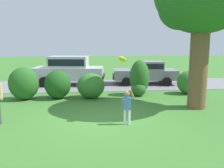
{
  "coord_description": "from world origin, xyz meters",
  "views": [
    {
      "loc": [
        -0.65,
        -8.62,
        2.86
      ],
      "look_at": [
        0.33,
        1.43,
        1.1
      ],
      "focal_mm": 38.97,
      "sensor_mm": 36.0,
      "label": 1
    }
  ],
  "objects": [
    {
      "name": "parked_suv",
      "position": [
        -1.95,
        7.57,
        1.08
      ],
      "size": [
        4.87,
        2.49,
        1.92
      ],
      "color": "silver",
      "rests_on": "ground"
    },
    {
      "name": "ground_plane",
      "position": [
        0.0,
        0.0,
        0.0
      ],
      "size": [
        80.0,
        80.0,
        0.0
      ],
      "primitive_type": "plane",
      "color": "#3D752D"
    },
    {
      "name": "driveway_strip",
      "position": [
        0.0,
        7.33,
        0.01
      ],
      "size": [
        28.0,
        4.4,
        0.02
      ],
      "primitive_type": "cube",
      "color": "slate",
      "rests_on": "ground"
    },
    {
      "name": "shrub_centre_left",
      "position": [
        -2.22,
        3.72,
        0.72
      ],
      "size": [
        1.33,
        1.24,
        1.44
      ],
      "color": "#1E511C",
      "rests_on": "ground"
    },
    {
      "name": "parked_sedan",
      "position": [
        3.27,
        7.47,
        0.85
      ],
      "size": [
        4.55,
        2.4,
        1.56
      ],
      "color": "gray",
      "rests_on": "ground"
    },
    {
      "name": "shrub_centre_right",
      "position": [
        2.07,
        4.09,
        0.84
      ],
      "size": [
        1.05,
        1.18,
        1.9
      ],
      "color": "#286023",
      "rests_on": "ground"
    },
    {
      "name": "shrub_near_tree",
      "position": [
        -3.86,
        3.61,
        0.81
      ],
      "size": [
        1.48,
        1.18,
        1.63
      ],
      "color": "#286023",
      "rests_on": "ground"
    },
    {
      "name": "shrub_far_end",
      "position": [
        4.87,
        4.19,
        0.64
      ],
      "size": [
        1.31,
        1.07,
        1.29
      ],
      "color": "#33702B",
      "rests_on": "ground"
    },
    {
      "name": "shrub_centre",
      "position": [
        -0.51,
        3.64,
        0.59
      ],
      "size": [
        1.41,
        1.31,
        1.29
      ],
      "color": "#33702B",
      "rests_on": "ground"
    },
    {
      "name": "frisbee",
      "position": [
        0.54,
        -0.16,
        2.26
      ],
      "size": [
        0.32,
        0.26,
        0.28
      ],
      "color": "yellow"
    },
    {
      "name": "child_thrower",
      "position": [
        0.66,
        -0.57,
        0.72
      ],
      "size": [
        0.47,
        0.23,
        1.29
      ],
      "color": "white",
      "rests_on": "ground"
    }
  ]
}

